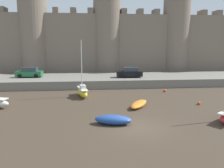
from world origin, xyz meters
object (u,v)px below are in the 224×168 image
mooring_buoy_off_centre (165,91)px  car_quay_west (130,73)px  sailboat_midflat_left (82,91)px  mooring_buoy_mid_mud (199,103)px  rowboat_near_channel_right (139,104)px  rowboat_foreground_centre (113,120)px  car_quay_centre_east (30,72)px

mooring_buoy_off_centre → car_quay_west: bearing=122.7°
sailboat_midflat_left → mooring_buoy_mid_mud: size_ratio=19.00×
sailboat_midflat_left → rowboat_near_channel_right: sailboat_midflat_left is taller
mooring_buoy_off_centre → rowboat_foreground_centre: bearing=-125.3°
car_quay_west → car_quay_centre_east: bearing=174.0°
sailboat_midflat_left → rowboat_foreground_centre: (2.77, -10.17, -0.26)m
rowboat_near_channel_right → car_quay_west: 13.28m
sailboat_midflat_left → car_quay_west: sailboat_midflat_left is taller
mooring_buoy_off_centre → car_quay_centre_east: (-20.03, 7.72, 1.85)m
mooring_buoy_mid_mud → car_quay_west: size_ratio=0.09×
car_quay_west → sailboat_midflat_left: bearing=-133.5°
sailboat_midflat_left → car_quay_centre_east: size_ratio=1.67×
rowboat_near_channel_right → car_quay_centre_east: size_ratio=0.85×
mooring_buoy_mid_mud → mooring_buoy_off_centre: size_ratio=0.95×
car_quay_west → car_quay_centre_east: (-16.17, 1.71, 0.00)m
sailboat_midflat_left → mooring_buoy_mid_mud: bearing=-22.3°
sailboat_midflat_left → mooring_buoy_off_centre: bearing=8.9°
sailboat_midflat_left → car_quay_centre_east: 13.00m
car_quay_centre_east → rowboat_near_channel_right: bearing=-45.1°
mooring_buoy_mid_mud → mooring_buoy_off_centre: 7.06m
sailboat_midflat_left → car_quay_centre_east: sailboat_midflat_left is taller
mooring_buoy_mid_mud → car_quay_centre_east: (-21.42, 14.65, 1.86)m
rowboat_near_channel_right → mooring_buoy_off_centre: (5.26, 7.09, -0.13)m
car_quay_centre_east → mooring_buoy_mid_mud: bearing=-34.4°
rowboat_near_channel_right → rowboat_foreground_centre: rowboat_foreground_centre is taller
rowboat_foreground_centre → car_quay_centre_east: car_quay_centre_east is taller
mooring_buoy_mid_mud → car_quay_centre_east: size_ratio=0.09×
rowboat_near_channel_right → mooring_buoy_mid_mud: bearing=1.4°
mooring_buoy_mid_mud → mooring_buoy_off_centre: mooring_buoy_off_centre is taller
rowboat_foreground_centre → mooring_buoy_mid_mud: (9.84, 5.00, -0.21)m
mooring_buoy_mid_mud → car_quay_centre_east: bearing=145.6°
rowboat_near_channel_right → rowboat_foreground_centre: 5.80m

